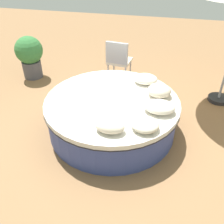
{
  "coord_description": "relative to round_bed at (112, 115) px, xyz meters",
  "views": [
    {
      "loc": [
        -0.79,
        3.5,
        2.93
      ],
      "look_at": [
        0.0,
        0.0,
        0.38
      ],
      "focal_mm": 40.02,
      "sensor_mm": 36.0,
      "label": 1
    }
  ],
  "objects": [
    {
      "name": "ground_plane",
      "position": [
        0.0,
        0.0,
        -0.32
      ],
      "size": [
        16.0,
        16.0,
        0.0
      ],
      "primitive_type": "plane",
      "color": "olive"
    },
    {
      "name": "round_bed",
      "position": [
        0.0,
        0.0,
        0.0
      ],
      "size": [
        2.32,
        2.32,
        0.63
      ],
      "color": "#38478C",
      "rests_on": "ground_plane"
    },
    {
      "name": "throw_pillow_0",
      "position": [
        -0.15,
        0.81,
        0.39
      ],
      "size": [
        0.43,
        0.28,
        0.17
      ],
      "primitive_type": "ellipsoid",
      "color": "beige",
      "rests_on": "round_bed"
    },
    {
      "name": "throw_pillow_1",
      "position": [
        -0.63,
        0.65,
        0.38
      ],
      "size": [
        0.41,
        0.39,
        0.15
      ],
      "primitive_type": "ellipsoid",
      "color": "beige",
      "rests_on": "round_bed"
    },
    {
      "name": "throw_pillow_2",
      "position": [
        -0.8,
        0.17,
        0.4
      ],
      "size": [
        0.5,
        0.37,
        0.18
      ],
      "primitive_type": "ellipsoid",
      "color": "silver",
      "rests_on": "round_bed"
    },
    {
      "name": "throw_pillow_3",
      "position": [
        -0.77,
        -0.31,
        0.42
      ],
      "size": [
        0.41,
        0.38,
        0.21
      ],
      "primitive_type": "ellipsoid",
      "color": "beige",
      "rests_on": "round_bed"
    },
    {
      "name": "throw_pillow_4",
      "position": [
        -0.49,
        -0.72,
        0.4
      ],
      "size": [
        0.45,
        0.35,
        0.18
      ],
      "primitive_type": "ellipsoid",
      "color": "silver",
      "rests_on": "round_bed"
    },
    {
      "name": "patio_chair",
      "position": [
        0.28,
        -1.93,
        0.24
      ],
      "size": [
        0.58,
        0.56,
        0.98
      ],
      "rotation": [
        0.0,
        0.0,
        3.02
      ],
      "color": "#B7B7BC",
      "rests_on": "ground_plane"
    },
    {
      "name": "planter",
      "position": [
        2.39,
        -1.61,
        0.26
      ],
      "size": [
        0.65,
        0.65,
        1.03
      ],
      "color": "#4C4C51",
      "rests_on": "ground_plane"
    }
  ]
}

